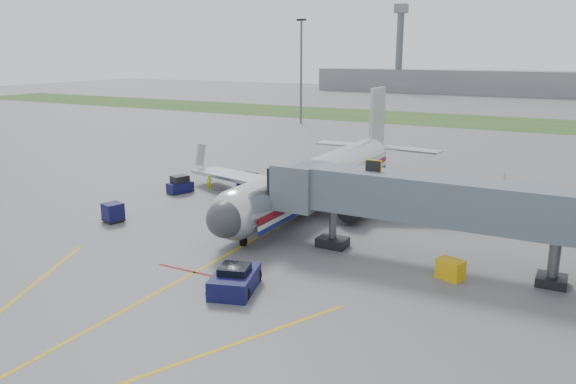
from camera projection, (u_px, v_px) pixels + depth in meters
The scene contains 16 objects.
ground at pixel (229, 254), 40.64m from camera, with size 400.00×400.00×0.00m, color #565659.
grass_strip at pixel (472, 121), 117.40m from camera, with size 300.00×25.00×0.01m, color #2D4C1E.
apron_markings at pixel (160, 291), 34.33m from camera, with size 21.52×50.00×0.01m.
airliner at pixel (319, 178), 53.00m from camera, with size 32.10×35.67×10.25m.
jet_bridge at pixel (427, 200), 37.88m from camera, with size 25.30×4.00×6.90m.
light_mast_left at pixel (301, 69), 111.56m from camera, with size 2.00×0.44×20.40m.
distant_terminal at pixel (489, 82), 189.28m from camera, with size 120.00×14.00×8.00m, color slate.
control_tower at pixel (400, 42), 195.61m from camera, with size 4.00×4.00×30.00m.
pushback_tug at pixel (235, 280), 34.23m from camera, with size 3.43×4.42×1.62m.
baggage_tug at pixel (180, 185), 57.99m from camera, with size 2.11×2.88×1.81m.
baggage_cart_a at pixel (263, 204), 50.20m from camera, with size 2.32×2.32×1.95m.
baggage_cart_b at pixel (113, 212), 48.06m from camera, with size 1.91×1.91×1.65m.
baggage_cart_c at pixel (247, 182), 58.78m from camera, with size 1.98×1.98×1.86m.
belt_loader at pixel (294, 197), 54.47m from camera, with size 1.54×4.43×2.14m.
ground_power_cart at pixel (450, 269), 36.04m from camera, with size 1.90×1.58×1.30m.
ramp_worker at pixel (209, 183), 58.88m from camera, with size 0.61×0.40×1.68m, color #B9CE18.
Camera 1 is at (22.03, -31.65, 14.25)m, focal length 35.00 mm.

